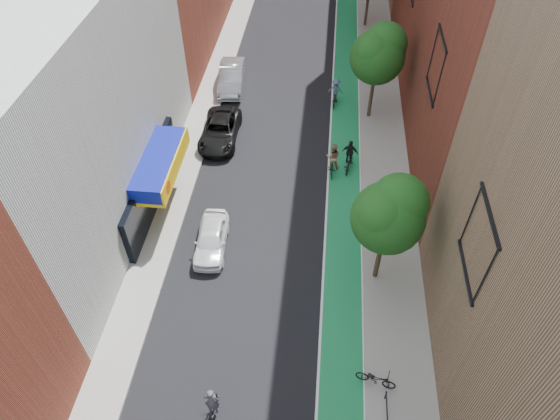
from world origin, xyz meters
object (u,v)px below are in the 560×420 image
(parked_car_black, at_px, (220,130))
(cyclist_lane_near, at_px, (333,161))
(cyclist_lead, at_px, (213,407))
(cyclist_lane_mid, at_px, (349,159))
(parked_car_white, at_px, (211,239))
(cyclist_lane_far, at_px, (335,93))
(parked_car_silver, at_px, (231,77))

(parked_car_black, height_order, cyclist_lane_near, cyclist_lane_near)
(cyclist_lead, xyz_separation_m, cyclist_lane_near, (4.38, 15.55, 0.25))
(cyclist_lead, bearing_deg, cyclist_lane_mid, -110.22)
(cyclist_lead, bearing_deg, cyclist_lane_near, -107.37)
(parked_car_white, bearing_deg, cyclist_lane_far, 63.41)
(cyclist_lane_mid, bearing_deg, parked_car_white, 55.34)
(parked_car_white, relative_size, parked_car_black, 0.78)
(parked_car_black, bearing_deg, cyclist_lane_far, 32.58)
(parked_car_white, xyz_separation_m, cyclist_lead, (1.82, -8.86, 0.02))
(cyclist_lane_near, distance_m, cyclist_lane_far, 7.54)
(cyclist_lane_far, bearing_deg, parked_car_silver, -3.71)
(parked_car_black, xyz_separation_m, cyclist_lane_near, (7.47, -2.64, 0.24))
(cyclist_lead, xyz_separation_m, cyclist_lane_mid, (5.41, 16.10, 0.05))
(parked_car_black, relative_size, cyclist_lane_mid, 2.50)
(parked_car_black, height_order, cyclist_lead, cyclist_lead)
(parked_car_black, xyz_separation_m, cyclist_lane_mid, (8.50, -2.09, 0.03))
(parked_car_black, bearing_deg, parked_car_white, -82.95)
(parked_car_black, distance_m, cyclist_lead, 18.44)
(parked_car_black, distance_m, parked_car_silver, 6.47)
(parked_car_white, relative_size, parked_car_silver, 0.80)
(parked_car_silver, bearing_deg, parked_car_black, -92.05)
(parked_car_white, relative_size, cyclist_lead, 1.95)
(parked_car_silver, distance_m, cyclist_lane_mid, 12.29)
(parked_car_white, height_order, cyclist_lead, cyclist_lead)
(cyclist_lead, relative_size, cyclist_lane_mid, 1.00)
(parked_car_white, height_order, parked_car_black, parked_car_black)
(parked_car_black, distance_m, cyclist_lane_near, 7.93)
(parked_car_black, relative_size, cyclist_lane_near, 2.37)
(parked_car_silver, height_order, cyclist_lane_mid, cyclist_lane_mid)
(parked_car_silver, distance_m, cyclist_lane_near, 11.99)
(parked_car_white, bearing_deg, cyclist_lead, -81.47)
(cyclist_lane_near, height_order, cyclist_lane_mid, cyclist_lane_near)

